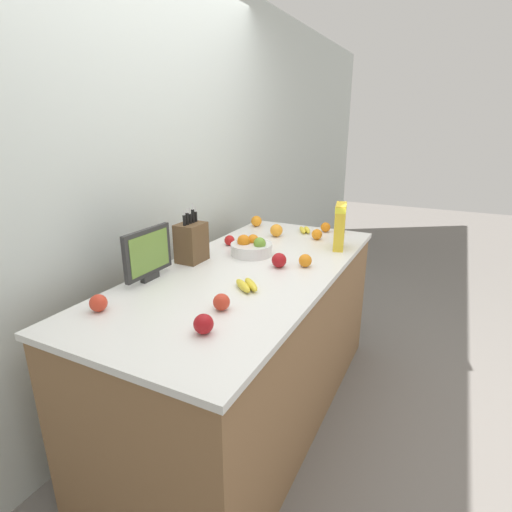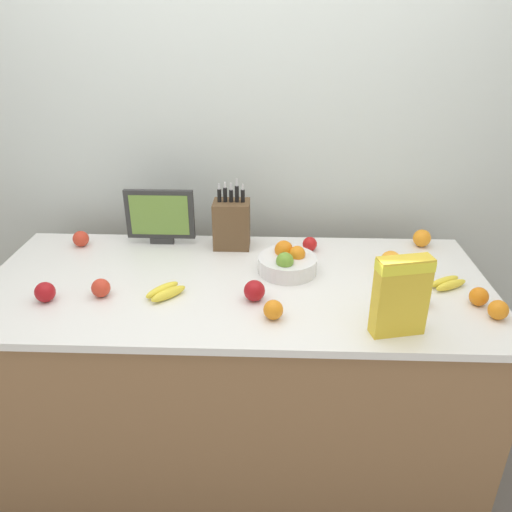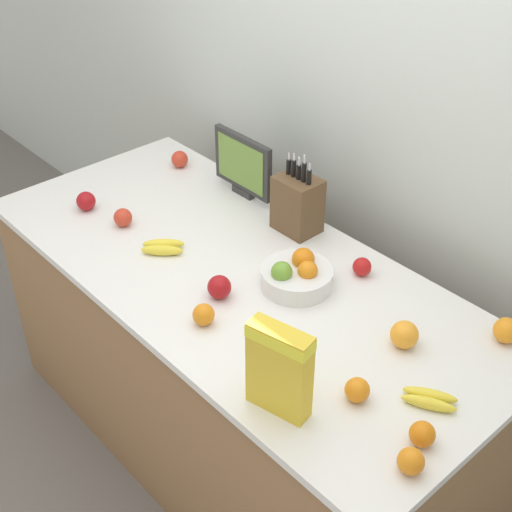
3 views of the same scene
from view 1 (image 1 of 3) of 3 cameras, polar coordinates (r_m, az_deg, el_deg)
name	(u,v)px [view 1 (image 1 of 3)]	position (r m, az deg, el deg)	size (l,w,h in m)	color
ground_plane	(250,407)	(2.63, -0.92, -20.82)	(14.00, 14.00, 0.00)	slate
wall_back	(147,188)	(2.44, -15.33, 9.30)	(9.00, 0.06, 2.60)	silver
counter	(249,342)	(2.36, -0.98, -12.17)	(2.05, 0.91, 0.92)	olive
knife_block	(191,242)	(2.27, -9.22, 1.99)	(0.16, 0.13, 0.33)	brown
small_monitor	(148,253)	(2.03, -15.16, 0.38)	(0.32, 0.03, 0.26)	#2D2D2D
cereal_box	(340,224)	(2.52, 11.90, 4.47)	(0.19, 0.10, 0.28)	gold
fruit_bowl	(251,248)	(2.37, -0.66, 1.22)	(0.25, 0.25, 0.12)	silver
banana_bunch_left	(247,285)	(1.89, -1.30, -4.18)	(0.16, 0.17, 0.04)	yellow
banana_bunch_right	(305,230)	(2.90, 6.96, 3.74)	(0.17, 0.14, 0.03)	yellow
apple_near_bananas	(279,260)	(2.16, 3.31, -0.61)	(0.08, 0.08, 0.08)	#A31419
apple_leftmost	(230,240)	(2.56, -3.80, 2.24)	(0.07, 0.07, 0.07)	red
apple_front	(98,303)	(1.79, -21.59, -6.26)	(0.07, 0.07, 0.07)	red
apple_rear	(221,302)	(1.68, -4.96, -6.57)	(0.07, 0.07, 0.07)	red
apple_rightmost	(204,324)	(1.51, -7.51, -9.60)	(0.08, 0.08, 0.08)	#A31419
orange_mid_left	(317,234)	(2.71, 8.69, 3.07)	(0.07, 0.07, 0.07)	orange
orange_mid_right	(305,261)	(2.19, 7.05, -0.65)	(0.07, 0.07, 0.07)	orange
orange_front_left	(256,221)	(3.03, 0.06, 5.01)	(0.08, 0.08, 0.08)	orange
orange_back_center	(276,230)	(2.76, 2.93, 3.68)	(0.09, 0.09, 0.09)	orange
orange_by_cereal	(326,227)	(2.92, 9.91, 4.08)	(0.07, 0.07, 0.07)	orange
orange_front_right	(339,228)	(2.93, 11.83, 4.01)	(0.07, 0.07, 0.07)	orange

